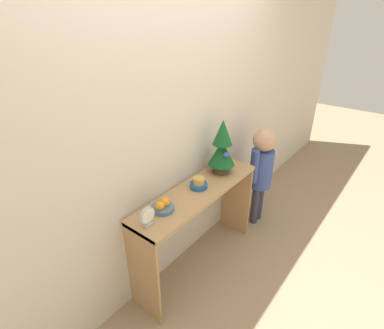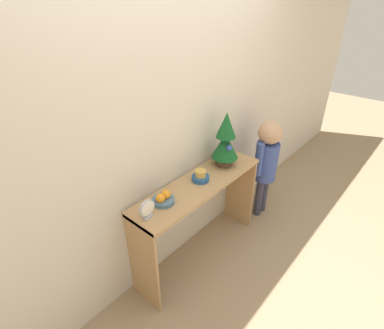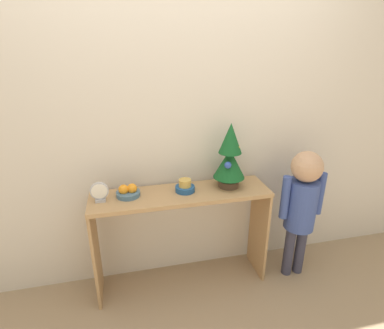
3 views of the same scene
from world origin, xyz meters
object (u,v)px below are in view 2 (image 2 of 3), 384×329
Objects in this scene: mini_tree at (226,140)px; fruit_bowl at (163,199)px; child_figure at (267,158)px; desk_clock at (147,209)px; singing_bowl at (201,176)px.

fruit_bowl is at bearing 179.15° from mini_tree.
child_figure is (1.27, -0.14, -0.15)m from fruit_bowl.
mini_tree is 3.41× the size of desk_clock.
desk_clock is 0.13× the size of child_figure.
mini_tree reaches higher than singing_bowl.
desk_clock is 1.47m from child_figure.
singing_bowl is (0.40, -0.02, 0.00)m from fruit_bowl.
singing_bowl is 0.99× the size of desk_clock.
child_figure is at bearing -4.00° from desk_clock.
mini_tree is 0.45× the size of child_figure.
mini_tree is 0.66m from child_figure.
singing_bowl is at bearing -2.22° from fruit_bowl.
fruit_bowl is 0.19m from desk_clock.
desk_clock is at bearing -167.65° from fruit_bowl.
fruit_bowl is at bearing 173.64° from child_figure.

